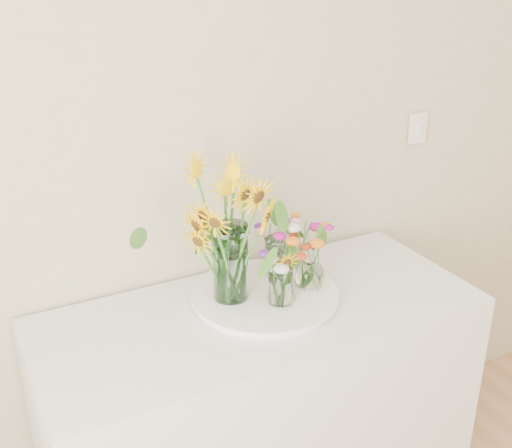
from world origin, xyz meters
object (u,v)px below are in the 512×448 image
mason_jar (231,263)px  small_vase_c (276,256)px  small_vase_a (280,285)px  counter (260,423)px  tray (265,297)px  small_vase_b (309,265)px

mason_jar → small_vase_c: (0.21, 0.08, -0.06)m
small_vase_a → small_vase_c: 0.20m
counter → mason_jar: mason_jar is taller
tray → small_vase_c: size_ratio=3.47×
small_vase_c → small_vase_b: bearing=-69.1°
mason_jar → small_vase_a: mason_jar is taller
tray → mason_jar: size_ratio=1.78×
small_vase_c → counter: bearing=-133.7°
small_vase_a → small_vase_b: (0.14, 0.06, 0.01)m
small_vase_b → small_vase_c: bearing=110.9°
counter → mason_jar: size_ratio=5.56×
mason_jar → small_vase_b: bearing=-9.3°
tray → small_vase_a: bearing=-79.0°
mason_jar → tray: bearing=-12.9°
tray → small_vase_a: 0.11m
mason_jar → small_vase_b: mason_jar is taller
tray → small_vase_b: small_vase_b is taller
counter → small_vase_a: bearing=-35.2°
counter → small_vase_a: small_vase_a is taller
mason_jar → small_vase_a: bearing=-38.8°
tray → small_vase_c: (0.10, 0.11, 0.08)m
counter → small_vase_b: (0.19, 0.02, 0.55)m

